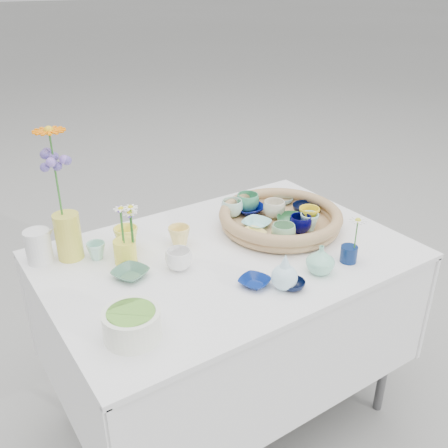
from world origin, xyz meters
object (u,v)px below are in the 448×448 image
tall_vase_yellow (68,236)px  wicker_tray (280,219)px  bud_vase_seafoam (321,259)px  display_table (227,410)px

tall_vase_yellow → wicker_tray: bearing=-16.6°
bud_vase_seafoam → tall_vase_yellow: 0.85m
tall_vase_yellow → bud_vase_seafoam: bearing=-40.2°
display_table → bud_vase_seafoam: bud_vase_seafoam is taller
wicker_tray → tall_vase_yellow: bearing=163.4°
display_table → wicker_tray: bearing=10.1°
wicker_tray → bud_vase_seafoam: 0.34m
display_table → tall_vase_yellow: (-0.47, 0.27, 0.85)m
wicker_tray → display_table: bearing=-169.9°
display_table → bud_vase_seafoam: size_ratio=12.87×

